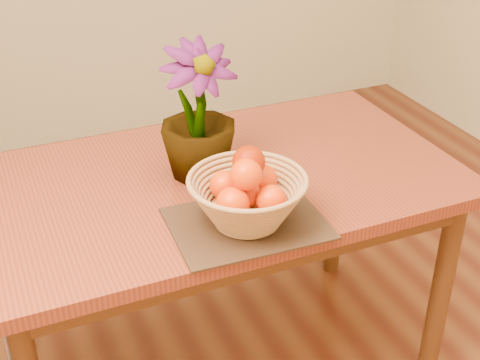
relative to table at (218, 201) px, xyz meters
name	(u,v)px	position (x,y,z in m)	size (l,w,h in m)	color
table	(218,201)	(0.00, 0.00, 0.00)	(1.40, 0.80, 0.75)	maroon
placemat	(247,223)	(-0.02, -0.27, 0.09)	(0.39, 0.29, 0.01)	#3A2315
wicker_basket	(247,202)	(-0.02, -0.27, 0.16)	(0.31, 0.31, 0.12)	#B77F4C
orange_pile	(248,181)	(-0.02, -0.26, 0.21)	(0.20, 0.19, 0.15)	#FA4B04
potted_plant	(198,113)	(-0.04, 0.03, 0.28)	(0.22, 0.22, 0.39)	#143E11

